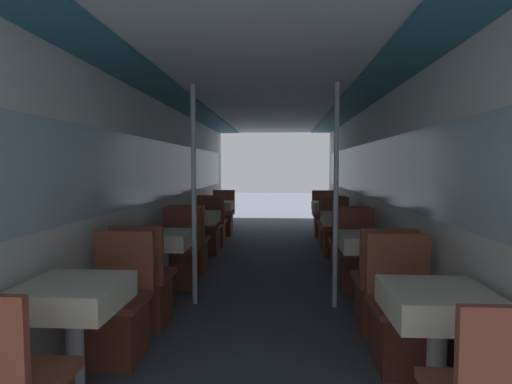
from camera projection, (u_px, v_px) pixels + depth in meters
name	position (u px, v px, depth m)	size (l,w,h in m)	color
wall_left	(160.00, 186.00, 5.19)	(0.05, 10.20, 2.25)	silver
wall_right	(379.00, 187.00, 5.01)	(0.05, 10.20, 2.25)	silver
ceiling_panel	(268.00, 97.00, 5.03)	(2.82, 10.20, 0.07)	silver
dining_table_left_0	(73.00, 303.00, 2.35)	(0.56, 0.56, 0.75)	#4C4C51
chair_left_far_0	(116.00, 320.00, 2.95)	(0.46, 0.46, 0.93)	brown
dining_table_left_1	(163.00, 244.00, 4.13)	(0.56, 0.56, 0.75)	#4C4C51
chair_left_near_1	(145.00, 293.00, 3.57)	(0.46, 0.46, 0.93)	brown
chair_left_far_1	(178.00, 262.00, 4.73)	(0.46, 0.46, 0.93)	brown
support_pole_left_1	(194.00, 196.00, 4.08)	(0.05, 0.05, 2.25)	silver
dining_table_left_2	(199.00, 221.00, 5.92)	(0.56, 0.56, 0.75)	#4C4C51
chair_left_near_2	(190.00, 251.00, 5.36)	(0.46, 0.46, 0.93)	brown
chair_left_far_2	(207.00, 236.00, 6.52)	(0.46, 0.46, 0.93)	brown
dining_table_left_3	(218.00, 208.00, 7.70)	(0.56, 0.56, 0.75)	#4C4C51
chair_left_near_3	(213.00, 230.00, 7.14)	(0.46, 0.46, 0.93)	brown
chair_left_far_3	(223.00, 221.00, 8.30)	(0.46, 0.46, 0.93)	brown
dining_table_right_0	(438.00, 311.00, 2.21)	(0.56, 0.56, 0.75)	#4C4C51
chair_right_far_0	(404.00, 328.00, 2.81)	(0.46, 0.46, 0.93)	brown
dining_table_right_1	(368.00, 247.00, 4.00)	(0.56, 0.56, 0.75)	#4C4C51
chair_right_near_1	(382.00, 298.00, 3.44)	(0.46, 0.46, 0.93)	brown
chair_right_far_1	(357.00, 265.00, 4.60)	(0.46, 0.46, 0.93)	brown
support_pole_right_1	(336.00, 196.00, 3.99)	(0.05, 0.05, 2.25)	silver
dining_table_right_2	(341.00, 222.00, 5.78)	(0.56, 0.56, 0.75)	#4C4C51
chair_right_near_2	(348.00, 253.00, 5.23)	(0.46, 0.46, 0.93)	brown
chair_right_far_2	(336.00, 237.00, 6.38)	(0.46, 0.46, 0.93)	brown
dining_table_right_3	(327.00, 209.00, 7.57)	(0.56, 0.56, 0.75)	#4C4C51
chair_right_near_3	(331.00, 231.00, 7.01)	(0.46, 0.46, 0.93)	brown
chair_right_far_3	(324.00, 222.00, 8.17)	(0.46, 0.46, 0.93)	brown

